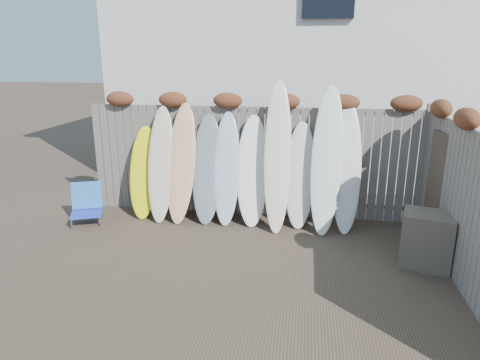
# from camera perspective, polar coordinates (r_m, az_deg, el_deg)

# --- Properties ---
(ground) EXTENTS (80.00, 80.00, 0.00)m
(ground) POSITION_cam_1_polar(r_m,az_deg,el_deg) (5.93, -1.84, -12.58)
(ground) COLOR #493A2D
(back_fence) EXTENTS (6.05, 0.28, 2.24)m
(back_fence) POSITION_cam_1_polar(r_m,az_deg,el_deg) (7.73, 1.81, 3.74)
(back_fence) COLOR slate
(back_fence) RESTS_ON ground
(right_fence) EXTENTS (0.28, 4.40, 2.24)m
(right_fence) POSITION_cam_1_polar(r_m,az_deg,el_deg) (5.97, 28.14, -2.44)
(right_fence) COLOR slate
(right_fence) RESTS_ON ground
(house) EXTENTS (8.50, 5.50, 6.33)m
(house) POSITION_cam_1_polar(r_m,az_deg,el_deg) (11.61, 6.82, 17.83)
(house) COLOR silver
(house) RESTS_ON ground
(beach_chair) EXTENTS (0.69, 0.71, 0.69)m
(beach_chair) POSITION_cam_1_polar(r_m,az_deg,el_deg) (8.07, -19.75, -3.08)
(beach_chair) COLOR blue
(beach_chair) RESTS_ON ground
(wooden_crate) EXTENTS (0.79, 0.71, 0.78)m
(wooden_crate) POSITION_cam_1_polar(r_m,az_deg,el_deg) (6.56, 23.63, -7.30)
(wooden_crate) COLOR #746757
(wooden_crate) RESTS_ON ground
(lattice_panel) EXTENTS (0.27, 1.17, 1.78)m
(lattice_panel) POSITION_cam_1_polar(r_m,az_deg,el_deg) (6.86, 25.86, -2.12)
(lattice_panel) COLOR #3D3225
(lattice_panel) RESTS_ON ground
(surfboard_0) EXTENTS (0.54, 0.61, 1.64)m
(surfboard_0) POSITION_cam_1_polar(r_m,az_deg,el_deg) (7.95, -12.70, 0.99)
(surfboard_0) COLOR #FDFF0C
(surfboard_0) RESTS_ON ground
(surfboard_1) EXTENTS (0.51, 0.74, 2.01)m
(surfboard_1) POSITION_cam_1_polar(r_m,az_deg,el_deg) (7.72, -10.50, 2.09)
(surfboard_1) COLOR beige
(surfboard_1) RESTS_ON ground
(surfboard_2) EXTENTS (0.56, 0.77, 2.07)m
(surfboard_2) POSITION_cam_1_polar(r_m,az_deg,el_deg) (7.61, -7.83, 2.24)
(surfboard_2) COLOR #FFC99A
(surfboard_2) RESTS_ON ground
(surfboard_3) EXTENTS (0.56, 0.69, 1.88)m
(surfboard_3) POSITION_cam_1_polar(r_m,az_deg,el_deg) (7.53, -4.41, 1.46)
(surfboard_3) COLOR slate
(surfboard_3) RESTS_ON ground
(surfboard_4) EXTENTS (0.50, 0.71, 1.93)m
(surfboard_4) POSITION_cam_1_polar(r_m,az_deg,el_deg) (7.46, -1.80, 1.54)
(surfboard_4) COLOR #A8BBDA
(surfboard_4) RESTS_ON ground
(surfboard_5) EXTENTS (0.59, 0.71, 1.88)m
(surfboard_5) POSITION_cam_1_polar(r_m,az_deg,el_deg) (7.41, 1.69, 1.24)
(surfboard_5) COLOR white
(surfboard_5) RESTS_ON ground
(surfboard_6) EXTENTS (0.51, 0.89, 2.48)m
(surfboard_6) POSITION_cam_1_polar(r_m,az_deg,el_deg) (7.18, 5.04, 3.15)
(surfboard_6) COLOR silver
(surfboard_6) RESTS_ON ground
(surfboard_7) EXTENTS (0.52, 0.65, 1.78)m
(surfboard_7) POSITION_cam_1_polar(r_m,az_deg,el_deg) (7.40, 8.02, 0.65)
(surfboard_7) COLOR white
(surfboard_7) RESTS_ON ground
(surfboard_8) EXTENTS (0.59, 0.88, 2.40)m
(surfboard_8) POSITION_cam_1_polar(r_m,az_deg,el_deg) (7.21, 11.49, 2.60)
(surfboard_8) COLOR white
(surfboard_8) RESTS_ON ground
(surfboard_9) EXTENTS (0.47, 0.75, 2.11)m
(surfboard_9) POSITION_cam_1_polar(r_m,az_deg,el_deg) (7.33, 14.06, 1.52)
(surfboard_9) COLOR silver
(surfboard_9) RESTS_ON ground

